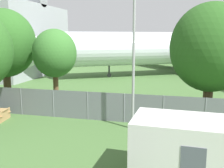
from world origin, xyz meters
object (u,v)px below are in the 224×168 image
object	(u,v)px
tree_left_of_cabin	(4,44)
tree_far_right	(55,54)
portable_cabin	(178,150)
airplane	(184,48)
tree_near_hangar	(211,48)

from	to	relation	value
tree_left_of_cabin	tree_far_right	xyz separation A→B (m)	(4.77, -0.23, -0.78)
portable_cabin	airplane	bearing A→B (deg)	90.84
tree_near_hangar	tree_far_right	world-z (taller)	tree_near_hangar
airplane	tree_far_right	bearing A→B (deg)	33.43
airplane	tree_near_hangar	size ratio (longest dim) A/B	5.29
airplane	tree_near_hangar	bearing A→B (deg)	62.59
airplane	tree_far_right	size ratio (longest dim) A/B	6.66
tree_far_right	tree_left_of_cabin	bearing A→B (deg)	177.27
portable_cabin	tree_left_of_cabin	bearing A→B (deg)	148.48
tree_left_of_cabin	airplane	bearing A→B (deg)	53.81
portable_cabin	tree_near_hangar	bearing A→B (deg)	79.54
airplane	tree_near_hangar	xyz separation A→B (m)	(0.97, -22.74, 1.00)
portable_cabin	tree_far_right	bearing A→B (deg)	138.08
portable_cabin	tree_left_of_cabin	distance (m)	18.06
portable_cabin	tree_left_of_cabin	xyz separation A→B (m)	(-14.60, 9.95, 3.78)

